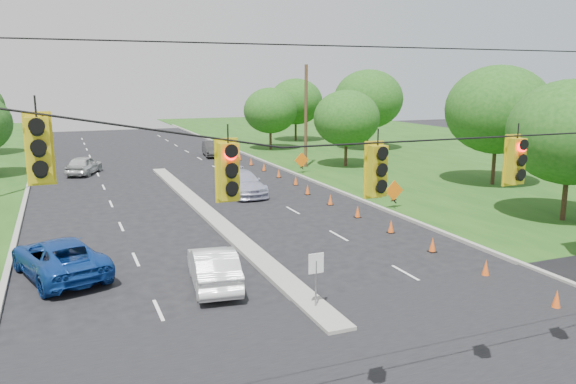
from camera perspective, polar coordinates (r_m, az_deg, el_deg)
name	(u,v)px	position (r m, az deg, el deg)	size (l,w,h in m)	color
curb_left	(26,198)	(41.18, -25.10, -0.57)	(0.25, 110.00, 0.16)	gray
curb_right	(304,178)	(44.79, 1.59, 1.42)	(0.25, 110.00, 0.16)	gray
median	(208,214)	(33.22, -8.17, -2.26)	(1.00, 34.00, 0.18)	gray
median_sign	(316,270)	(19.16, 2.86, -7.92)	(0.55, 0.06, 2.05)	gray
signal_span	(455,215)	(12.41, 16.60, -2.30)	(25.60, 0.32, 9.00)	#422D1C
utility_pole_far_right	(306,117)	(49.76, 1.83, 7.65)	(0.28, 0.28, 9.00)	#422D1C
cone_0	(557,299)	(21.75, 25.62, -9.80)	(0.32, 0.32, 0.70)	#E95818
cone_1	(486,268)	(24.06, 19.45, -7.30)	(0.32, 0.32, 0.70)	#E95818
cone_2	(432,245)	(26.63, 14.47, -5.19)	(0.32, 0.32, 0.70)	#E95818
cone_3	(391,226)	(29.39, 10.42, -3.44)	(0.32, 0.32, 0.70)	#E95818
cone_4	(358,212)	(32.30, 7.09, -1.99)	(0.32, 0.32, 0.70)	#E95818
cone_5	(330,200)	(35.31, 4.32, -0.77)	(0.32, 0.32, 0.70)	#E95818
cone_6	(308,190)	(38.41, 2.00, 0.25)	(0.32, 0.32, 0.70)	#E95818
cone_7	(296,180)	(41.79, 0.79, 1.18)	(0.32, 0.32, 0.70)	#E95818
cone_8	(279,173)	(44.99, -0.95, 1.92)	(0.32, 0.32, 0.70)	#E95818
cone_9	(264,167)	(48.23, -2.46, 2.56)	(0.32, 0.32, 0.70)	#E95818
cone_10	(251,161)	(51.50, -3.78, 3.11)	(0.32, 0.32, 0.70)	#E95818
cone_11	(240,157)	(54.80, -4.94, 3.60)	(0.32, 0.32, 0.70)	#E95818
cone_12	(229,152)	(58.12, -5.97, 4.03)	(0.32, 0.32, 0.70)	#E95818
cone_13	(220,148)	(61.46, -6.89, 4.42)	(0.32, 0.32, 0.70)	#E95818
work_sign_1	(394,192)	(34.52, 10.72, 0.03)	(1.27, 0.58, 1.37)	black
work_sign_2	(302,161)	(46.71, 1.39, 3.19)	(1.27, 0.58, 1.37)	black
tree_7	(571,132)	(34.18, 26.82, 5.44)	(6.72, 6.72, 7.84)	black
tree_8	(498,110)	(43.97, 20.53, 7.84)	(7.56, 7.56, 8.82)	black
tree_9	(347,118)	(50.41, 5.96, 7.45)	(5.88, 5.88, 6.86)	black
tree_10	(368,99)	(62.96, 8.17, 9.32)	(7.56, 7.56, 8.82)	black
tree_11	(296,102)	(71.04, 0.79, 9.17)	(6.72, 6.72, 7.84)	black
tree_12	(270,111)	(62.36, -1.81, 8.27)	(5.88, 5.88, 6.86)	black
white_sedan	(213,267)	(21.79, -7.59, -7.55)	(1.60, 4.60, 1.51)	white
blue_pickup	(59,258)	(24.35, -22.21, -6.18)	(2.63, 5.71, 1.59)	navy
silver_car_far	(242,183)	(38.44, -4.72, 0.93)	(2.27, 5.59, 1.62)	#A9AAC6
silver_car_oncoming	(84,165)	(49.41, -20.03, 2.58)	(1.83, 4.54, 1.55)	#B0B0B1
dark_car_receding	(212,149)	(57.85, -7.70, 4.38)	(1.65, 4.72, 1.56)	#262626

